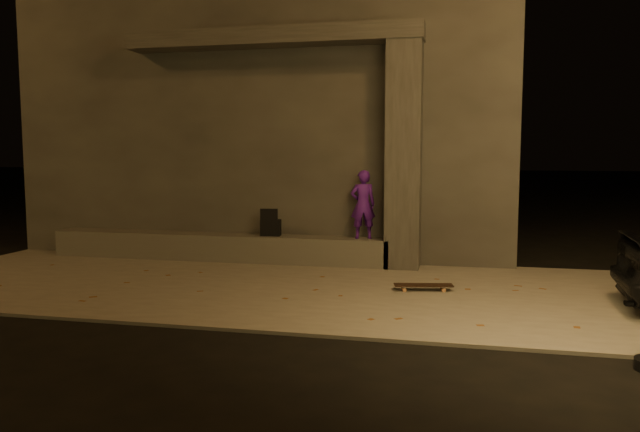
% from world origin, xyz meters
% --- Properties ---
extents(ground, '(120.00, 120.00, 0.00)m').
position_xyz_m(ground, '(0.00, 0.00, 0.00)').
color(ground, black).
rests_on(ground, ground).
extents(sidewalk, '(11.00, 4.40, 0.04)m').
position_xyz_m(sidewalk, '(0.00, 2.00, 0.02)').
color(sidewalk, slate).
rests_on(sidewalk, ground).
extents(building, '(9.00, 5.10, 5.22)m').
position_xyz_m(building, '(-1.00, 6.49, 2.61)').
color(building, '#343230').
rests_on(building, ground).
extents(ledge, '(6.00, 0.55, 0.45)m').
position_xyz_m(ledge, '(-1.50, 3.75, 0.27)').
color(ledge, '#58544F').
rests_on(ledge, sidewalk).
extents(column, '(0.55, 0.55, 3.60)m').
position_xyz_m(column, '(1.70, 3.75, 1.84)').
color(column, '#343230').
rests_on(column, sidewalk).
extents(canopy, '(5.00, 0.70, 0.28)m').
position_xyz_m(canopy, '(-0.50, 3.80, 3.78)').
color(canopy, '#343230').
rests_on(canopy, column).
extents(skateboarder, '(0.47, 0.38, 1.12)m').
position_xyz_m(skateboarder, '(1.05, 3.75, 1.05)').
color(skateboarder, '#4D1690').
rests_on(skateboarder, ledge).
extents(backpack, '(0.36, 0.26, 0.47)m').
position_xyz_m(backpack, '(-0.53, 3.75, 0.65)').
color(backpack, black).
rests_on(backpack, ledge).
extents(skateboard, '(0.81, 0.35, 0.09)m').
position_xyz_m(skateboard, '(2.14, 2.08, 0.11)').
color(skateboard, black).
rests_on(skateboard, sidewalk).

